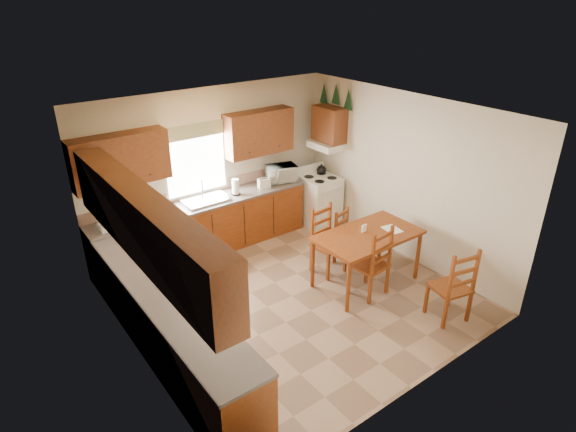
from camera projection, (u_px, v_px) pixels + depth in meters
floor at (292, 296)px, 7.08m from camera, size 4.50×4.50×0.00m
ceiling at (293, 114)px, 5.91m from camera, size 4.50×4.50×0.00m
wall_left at (130, 265)px, 5.28m from camera, size 4.50×4.50×0.00m
wall_right at (404, 177)px, 7.71m from camera, size 4.50×4.50×0.00m
wall_back at (212, 168)px, 8.12m from camera, size 4.50×4.50×0.00m
wall_front at (427, 289)px, 4.87m from camera, size 4.50×4.50×0.00m
lower_cab_back at (204, 228)px, 8.09m from camera, size 3.75×0.60×0.88m
lower_cab_left at (170, 328)px, 5.73m from camera, size 0.60×3.60×0.88m
counter_back at (202, 203)px, 7.90m from camera, size 3.75×0.63×0.04m
counter_left at (165, 296)px, 5.53m from camera, size 0.63×3.60×0.04m
backsplash at (194, 192)px, 8.06m from camera, size 3.75×0.01×0.18m
upper_cab_back_left at (120, 160)px, 6.95m from camera, size 1.41×0.33×0.75m
upper_cab_back_right at (259, 132)px, 8.25m from camera, size 1.25×0.33×0.75m
upper_cab_left at (143, 225)px, 5.04m from camera, size 0.33×3.60×0.75m
upper_cab_stove at (329, 124)px, 8.58m from camera, size 0.33×0.62×0.62m
range_hood at (326, 145)px, 8.71m from camera, size 0.44×0.62×0.12m
window_frame at (196, 161)px, 7.85m from camera, size 1.13×0.02×1.18m
window_pane at (196, 161)px, 7.85m from camera, size 1.05×0.01×1.10m
window_valance at (194, 131)px, 7.61m from camera, size 1.19×0.01×0.24m
sink_basin at (206, 200)px, 7.92m from camera, size 0.75×0.45×0.04m
pine_decal_a at (348, 99)px, 8.21m from camera, size 0.22×0.22×0.36m
pine_decal_b at (336, 94)px, 8.42m from camera, size 0.22×0.22×0.36m
pine_decal_c at (324, 93)px, 8.67m from camera, size 0.22×0.22×0.36m
stove at (320, 201)px, 9.06m from camera, size 0.65×0.67×0.92m
coffeemaker at (105, 217)px, 6.94m from camera, size 0.25×0.29×0.37m
paper_towel at (236, 187)px, 8.12m from camera, size 0.15×0.15×0.28m
toaster at (264, 183)px, 8.42m from camera, size 0.23×0.17×0.17m
microwave at (281, 173)px, 8.69m from camera, size 0.56×0.47×0.29m
dining_table at (366, 258)px, 7.24m from camera, size 1.57×0.90×0.84m
chair_near_left at (451, 283)px, 6.40m from camera, size 0.55×0.54×1.10m
chair_near_right at (370, 261)px, 6.92m from camera, size 0.51×0.49×1.11m
chair_far_left at (349, 237)px, 7.78m from camera, size 0.45×0.44×0.90m
chair_far_right at (329, 242)px, 7.47m from camera, size 0.49×0.47×1.07m
table_paper at (392, 229)px, 7.18m from camera, size 0.26×0.32×0.00m
table_card at (364, 228)px, 7.09m from camera, size 0.09×0.02×0.12m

